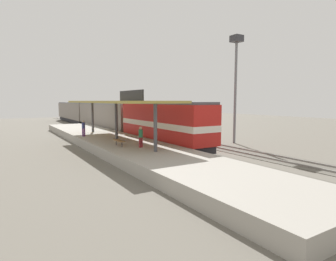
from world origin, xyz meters
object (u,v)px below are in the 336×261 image
at_px(locomotive, 163,123).
at_px(passenger_carriage_front, 105,116).
at_px(platform_bench, 119,141).
at_px(person_walking, 141,136).
at_px(passenger_carriage_rear, 74,112).
at_px(person_waiting, 84,127).
at_px(light_mast, 236,67).

distance_m(locomotive, passenger_carriage_front, 18.00).
bearing_deg(passenger_carriage_front, platform_bench, -106.06).
xyz_separation_m(passenger_carriage_front, person_walking, (-4.74, -22.43, -0.46)).
relative_size(locomotive, person_walking, 8.44).
distance_m(passenger_carriage_rear, person_waiting, 33.97).
xyz_separation_m(person_waiting, person_walking, (2.00, -9.94, 0.00)).
bearing_deg(passenger_carriage_front, locomotive, -90.00).
distance_m(passenger_carriage_front, light_mast, 22.61).
height_order(locomotive, person_walking, locomotive).
bearing_deg(light_mast, locomotive, 163.35).
distance_m(platform_bench, passenger_carriage_rear, 42.08).
relative_size(passenger_carriage_front, person_waiting, 11.70).
bearing_deg(person_walking, light_mast, 9.49).
bearing_deg(light_mast, passenger_carriage_rear, 100.74).
xyz_separation_m(platform_bench, person_walking, (1.26, -1.59, 0.51)).
relative_size(platform_bench, person_walking, 0.99).
distance_m(platform_bench, light_mast, 15.51).
bearing_deg(person_walking, passenger_carriage_rear, 83.74).
distance_m(platform_bench, person_walking, 2.09).
bearing_deg(light_mast, passenger_carriage_front, 110.99).
bearing_deg(passenger_carriage_rear, person_walking, -96.26).
xyz_separation_m(passenger_carriage_front, light_mast, (7.80, -20.33, 6.08)).
xyz_separation_m(passenger_carriage_rear, light_mast, (7.80, -41.13, 6.08)).
relative_size(passenger_carriage_front, passenger_carriage_rear, 1.00).
bearing_deg(passenger_carriage_front, passenger_carriage_rear, 90.00).
height_order(platform_bench, passenger_carriage_rear, passenger_carriage_rear).
bearing_deg(passenger_carriage_rear, passenger_carriage_front, -90.00).
distance_m(locomotive, light_mast, 10.11).
bearing_deg(person_walking, passenger_carriage_front, 78.07).
height_order(passenger_carriage_front, passenger_carriage_rear, same).
height_order(platform_bench, light_mast, light_mast).
xyz_separation_m(passenger_carriage_rear, person_waiting, (-6.74, -33.29, -0.46)).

